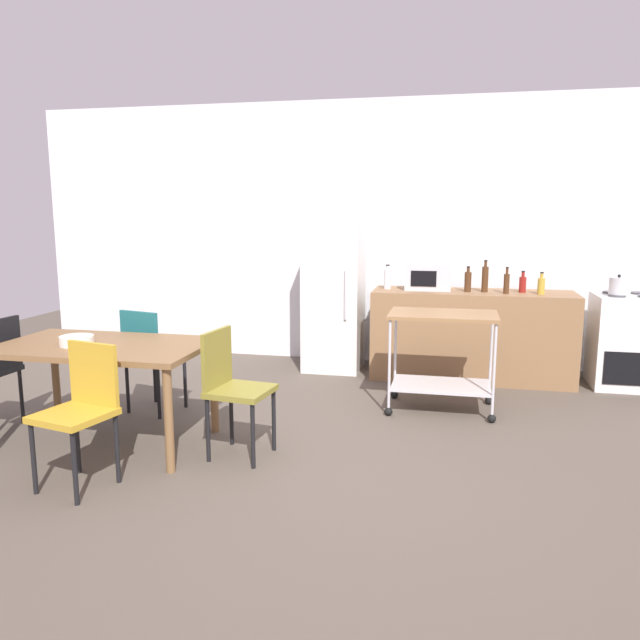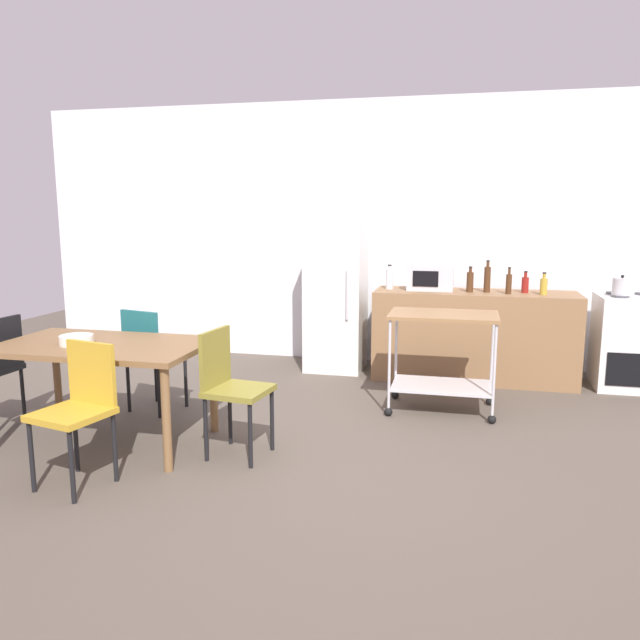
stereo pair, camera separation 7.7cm
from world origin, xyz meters
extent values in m
plane|color=brown|center=(0.00, 0.00, 0.00)|extent=(12.00, 12.00, 0.00)
cube|color=white|center=(0.00, 3.20, 1.45)|extent=(8.40, 0.12, 2.90)
cube|color=olive|center=(0.90, 2.60, 0.45)|extent=(2.00, 0.64, 0.90)
cube|color=brown|center=(-1.76, 0.16, 0.73)|extent=(1.50, 0.90, 0.04)
cylinder|color=brown|center=(-1.07, -0.23, 0.35)|extent=(0.06, 0.06, 0.71)
cylinder|color=brown|center=(-2.45, 0.55, 0.35)|extent=(0.06, 0.06, 0.71)
cylinder|color=brown|center=(-1.07, 0.55, 0.35)|extent=(0.06, 0.06, 0.71)
cube|color=black|center=(-2.66, 0.22, 0.69)|extent=(0.05, 0.38, 0.40)
cylinder|color=black|center=(-2.66, 0.39, 0.23)|extent=(0.03, 0.03, 0.45)
cube|color=#1E666B|center=(-1.76, 0.95, 0.47)|extent=(0.49, 0.49, 0.04)
cube|color=#1E666B|center=(-1.80, 0.77, 0.69)|extent=(0.38, 0.12, 0.40)
cylinder|color=black|center=(-1.55, 1.07, 0.23)|extent=(0.03, 0.03, 0.45)
cylinder|color=black|center=(-1.88, 1.16, 0.23)|extent=(0.03, 0.03, 0.45)
cylinder|color=black|center=(-1.64, 0.74, 0.23)|extent=(0.03, 0.03, 0.45)
cylinder|color=black|center=(-1.97, 0.83, 0.23)|extent=(0.03, 0.03, 0.45)
cube|color=gold|center=(-1.52, -0.57, 0.47)|extent=(0.48, 0.48, 0.04)
cube|color=gold|center=(-1.48, -0.40, 0.69)|extent=(0.38, 0.12, 0.40)
cylinder|color=black|center=(-1.73, -0.70, 0.23)|extent=(0.03, 0.03, 0.45)
cylinder|color=black|center=(-1.40, -0.78, 0.23)|extent=(0.03, 0.03, 0.45)
cylinder|color=black|center=(-1.65, -0.37, 0.23)|extent=(0.03, 0.03, 0.45)
cylinder|color=black|center=(-1.32, -0.45, 0.23)|extent=(0.03, 0.03, 0.45)
cube|color=olive|center=(-0.70, 0.14, 0.47)|extent=(0.45, 0.45, 0.04)
cube|color=olive|center=(-0.88, 0.16, 0.69)|extent=(0.08, 0.38, 0.40)
cylinder|color=black|center=(-0.55, -0.05, 0.23)|extent=(0.03, 0.03, 0.45)
cylinder|color=black|center=(-0.51, 0.28, 0.23)|extent=(0.03, 0.03, 0.45)
cylinder|color=black|center=(-0.89, -0.01, 0.23)|extent=(0.03, 0.03, 0.45)
cylinder|color=black|center=(-0.85, 0.33, 0.23)|extent=(0.03, 0.03, 0.45)
cube|color=white|center=(2.35, 2.62, 0.45)|extent=(0.60, 0.60, 0.90)
cube|color=black|center=(2.35, 2.32, 0.25)|extent=(0.48, 0.01, 0.32)
cylinder|color=#47474C|center=(2.22, 2.50, 0.91)|extent=(0.16, 0.16, 0.02)
cylinder|color=#47474C|center=(2.22, 2.74, 0.91)|extent=(0.16, 0.16, 0.02)
cube|color=white|center=(-0.55, 2.70, 0.78)|extent=(0.60, 0.60, 1.55)
cylinder|color=silver|center=(-0.37, 2.39, 0.85)|extent=(0.02, 0.02, 0.50)
cube|color=olive|center=(0.63, 1.48, 0.83)|extent=(0.90, 0.56, 0.03)
cube|color=silver|center=(0.63, 1.48, 0.22)|extent=(0.83, 0.52, 0.02)
cylinder|color=silver|center=(0.21, 1.23, 0.45)|extent=(0.02, 0.02, 0.76)
sphere|color=black|center=(0.21, 1.23, 0.04)|extent=(0.07, 0.07, 0.07)
cylinder|color=silver|center=(1.05, 1.23, 0.45)|extent=(0.02, 0.02, 0.76)
sphere|color=black|center=(1.05, 1.23, 0.04)|extent=(0.07, 0.07, 0.07)
cylinder|color=silver|center=(0.21, 1.73, 0.45)|extent=(0.02, 0.02, 0.76)
sphere|color=black|center=(0.21, 1.73, 0.04)|extent=(0.07, 0.07, 0.07)
cylinder|color=silver|center=(1.05, 1.73, 0.45)|extent=(0.02, 0.02, 0.76)
sphere|color=black|center=(1.05, 1.73, 0.04)|extent=(0.07, 0.07, 0.07)
cylinder|color=silver|center=(0.03, 2.63, 1.00)|extent=(0.08, 0.08, 0.20)
cylinder|color=silver|center=(0.03, 2.63, 1.12)|extent=(0.04, 0.04, 0.04)
cylinder|color=black|center=(0.03, 2.63, 1.15)|extent=(0.04, 0.04, 0.01)
cube|color=silver|center=(0.45, 2.66, 1.03)|extent=(0.46, 0.34, 0.26)
cube|color=black|center=(0.41, 2.49, 1.03)|extent=(0.25, 0.01, 0.16)
cylinder|color=#4C2D19|center=(0.84, 2.57, 1.00)|extent=(0.07, 0.07, 0.20)
cylinder|color=#4C2D19|center=(0.84, 2.57, 1.12)|extent=(0.03, 0.03, 0.05)
cylinder|color=black|center=(0.84, 2.57, 1.15)|extent=(0.03, 0.03, 0.01)
cylinder|color=#4C2D19|center=(1.01, 2.59, 1.03)|extent=(0.06, 0.06, 0.25)
cylinder|color=#4C2D19|center=(1.01, 2.59, 1.18)|extent=(0.03, 0.03, 0.05)
cylinder|color=black|center=(1.01, 2.59, 1.21)|extent=(0.03, 0.03, 0.01)
cylinder|color=#4C2D19|center=(1.21, 2.50, 1.00)|extent=(0.06, 0.06, 0.19)
cylinder|color=#4C2D19|center=(1.21, 2.50, 1.12)|extent=(0.03, 0.03, 0.06)
cylinder|color=black|center=(1.21, 2.50, 1.16)|extent=(0.03, 0.03, 0.01)
cylinder|color=maroon|center=(1.37, 2.63, 0.98)|extent=(0.07, 0.07, 0.15)
cylinder|color=maroon|center=(1.37, 2.63, 1.08)|extent=(0.03, 0.03, 0.05)
cylinder|color=black|center=(1.37, 2.63, 1.11)|extent=(0.03, 0.03, 0.01)
cylinder|color=gold|center=(1.53, 2.52, 0.98)|extent=(0.07, 0.07, 0.16)
cylinder|color=gold|center=(1.53, 2.52, 1.08)|extent=(0.03, 0.03, 0.05)
cylinder|color=black|center=(1.53, 2.52, 1.11)|extent=(0.03, 0.03, 0.01)
cylinder|color=white|center=(-1.91, 0.08, 0.78)|extent=(0.24, 0.24, 0.07)
cylinder|color=silver|center=(2.23, 2.52, 1.00)|extent=(0.17, 0.17, 0.16)
sphere|color=black|center=(2.23, 2.52, 1.09)|extent=(0.03, 0.03, 0.03)
cylinder|color=silver|center=(2.34, 2.52, 1.02)|extent=(0.08, 0.02, 0.07)
camera|label=1|loc=(0.73, -3.79, 1.70)|focal=34.88mm
camera|label=2|loc=(0.80, -3.77, 1.70)|focal=34.88mm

